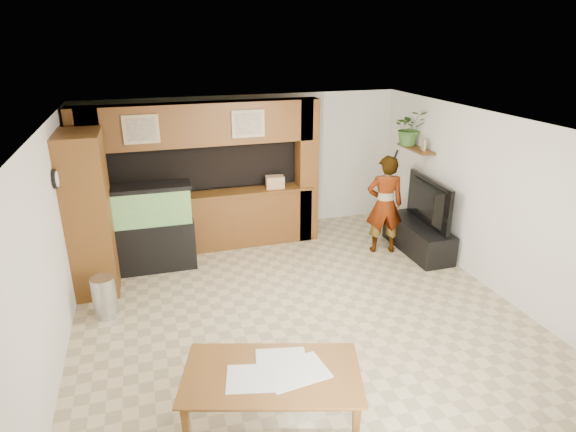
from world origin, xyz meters
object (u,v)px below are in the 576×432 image
object	(u,v)px
pantry_cabinet	(89,214)
dining_table	(272,400)
person	(385,205)
aquarium	(153,229)
television	(421,202)

from	to	relation	value
pantry_cabinet	dining_table	xyz separation A→B (m)	(1.81, -3.49, -0.89)
person	pantry_cabinet	bearing A→B (deg)	13.69
aquarium	television	xyz separation A→B (m)	(4.48, -0.66, 0.22)
pantry_cabinet	television	xyz separation A→B (m)	(5.35, -0.28, -0.27)
pantry_cabinet	person	size ratio (longest dim) A/B	1.36
pantry_cabinet	dining_table	distance (m)	4.03
dining_table	aquarium	bearing A→B (deg)	120.27
television	person	xyz separation A→B (m)	(-0.60, 0.18, -0.05)
person	dining_table	bearing A→B (deg)	63.95
dining_table	pantry_cabinet	bearing A→B (deg)	133.99
television	dining_table	distance (m)	4.82
television	dining_table	size ratio (longest dim) A/B	0.82
person	dining_table	world-z (taller)	person
aquarium	dining_table	world-z (taller)	aquarium
pantry_cabinet	person	bearing A→B (deg)	-1.24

